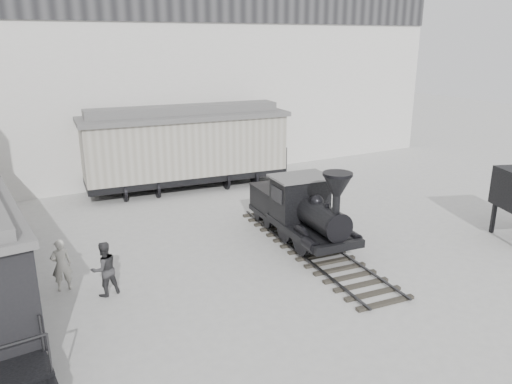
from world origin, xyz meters
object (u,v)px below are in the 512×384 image
boxcar (185,145)px  locomotive (304,214)px  visitor_a (61,265)px  visitor_b (104,269)px

boxcar → locomotive: bearing=-77.2°
visitor_a → visitor_b: bearing=141.2°
locomotive → boxcar: boxcar is taller
boxcar → visitor_a: boxcar is taller
visitor_a → visitor_b: (1.05, -0.91, 0.01)m
locomotive → visitor_a: locomotive is taller
visitor_b → visitor_a: bearing=-53.1°
visitor_a → visitor_b: size_ratio=0.98×
locomotive → boxcar: size_ratio=0.87×
visitor_a → visitor_b: 1.39m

